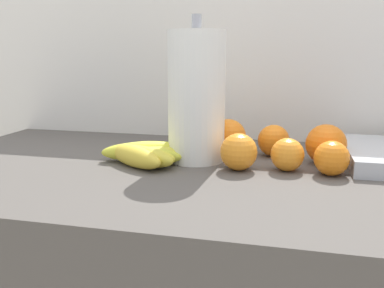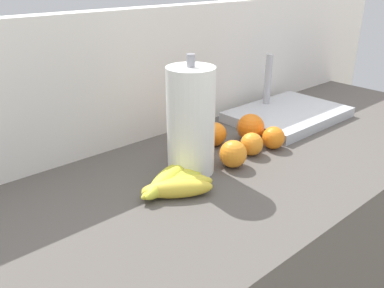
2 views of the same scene
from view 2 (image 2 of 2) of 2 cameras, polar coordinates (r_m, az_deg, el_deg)
name	(u,v)px [view 2 (image 2 of 2)]	position (r m, az deg, el deg)	size (l,w,h in m)	color
counter	(260,278)	(1.42, 9.68, -18.19)	(1.66, 0.62, 0.92)	#514C47
wall_back	(193,189)	(1.50, 0.10, -6.39)	(2.06, 0.06, 1.30)	silver
banana_bunch	(173,184)	(0.94, -2.68, -5.63)	(0.21, 0.17, 0.04)	gold
orange_front	(215,134)	(1.17, 3.23, 1.41)	(0.07, 0.07, 0.07)	orange
orange_right	(251,127)	(1.22, 8.32, 2.34)	(0.08, 0.08, 0.08)	orange
orange_far_right	(233,154)	(1.05, 5.85, -1.41)	(0.07, 0.07, 0.07)	orange
orange_back_left	(252,144)	(1.12, 8.45, 0.00)	(0.06, 0.06, 0.06)	orange
orange_center	(192,143)	(1.10, 0.06, 0.17)	(0.08, 0.08, 0.08)	orange
orange_back_right	(273,138)	(1.18, 11.47, 0.88)	(0.07, 0.07, 0.07)	orange
paper_towel_roll	(191,121)	(0.99, -0.17, 3.25)	(0.12, 0.12, 0.30)	white
sink_basin	(287,113)	(1.43, 13.35, 4.23)	(0.39, 0.28, 0.21)	#B7BABF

